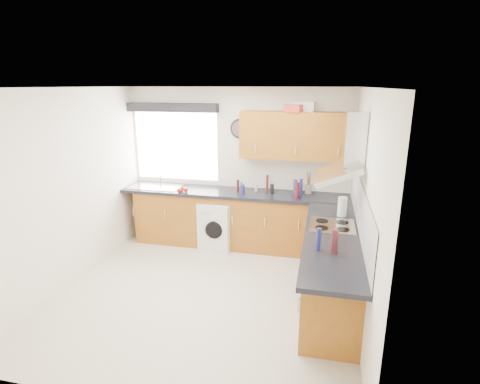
% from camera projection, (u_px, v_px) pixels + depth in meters
% --- Properties ---
extents(ground_plane, '(3.60, 3.60, 0.00)m').
position_uv_depth(ground_plane, '(206.00, 292.00, 4.73)').
color(ground_plane, beige).
extents(ceiling, '(3.60, 3.60, 0.02)m').
position_uv_depth(ceiling, '(200.00, 87.00, 4.04)').
color(ceiling, white).
rests_on(ceiling, wall_back).
extents(wall_back, '(3.60, 0.02, 2.50)m').
position_uv_depth(wall_back, '(238.00, 167.00, 6.07)').
color(wall_back, silver).
rests_on(wall_back, ground_plane).
extents(wall_front, '(3.60, 0.02, 2.50)m').
position_uv_depth(wall_front, '(125.00, 268.00, 2.70)').
color(wall_front, silver).
rests_on(wall_front, ground_plane).
extents(wall_left, '(0.02, 3.60, 2.50)m').
position_uv_depth(wall_left, '(69.00, 189.00, 4.77)').
color(wall_left, silver).
rests_on(wall_left, ground_plane).
extents(wall_right, '(0.02, 3.60, 2.50)m').
position_uv_depth(wall_right, '(363.00, 209.00, 4.00)').
color(wall_right, silver).
rests_on(wall_right, ground_plane).
extents(window, '(1.40, 0.02, 1.10)m').
position_uv_depth(window, '(176.00, 146.00, 6.20)').
color(window, silver).
rests_on(window, wall_back).
extents(window_blind, '(1.50, 0.18, 0.14)m').
position_uv_depth(window_blind, '(172.00, 108.00, 5.95)').
color(window_blind, black).
rests_on(window_blind, wall_back).
extents(splashback, '(0.01, 3.00, 0.54)m').
position_uv_depth(splashback, '(360.00, 206.00, 4.31)').
color(splashback, white).
rests_on(splashback, wall_right).
extents(base_cab_back, '(3.00, 0.58, 0.86)m').
position_uv_depth(base_cab_back, '(228.00, 219.00, 6.05)').
color(base_cab_back, brown).
rests_on(base_cab_back, ground_plane).
extents(base_cab_corner, '(0.60, 0.60, 0.86)m').
position_uv_depth(base_cab_corner, '(329.00, 228.00, 5.70)').
color(base_cab_corner, brown).
rests_on(base_cab_corner, ground_plane).
extents(base_cab_right, '(0.58, 2.10, 0.86)m').
position_uv_depth(base_cab_right, '(330.00, 269.00, 4.43)').
color(base_cab_right, brown).
rests_on(base_cab_right, ground_plane).
extents(worktop_back, '(3.60, 0.62, 0.05)m').
position_uv_depth(worktop_back, '(234.00, 193.00, 5.89)').
color(worktop_back, black).
rests_on(worktop_back, base_cab_back).
extents(worktop_right, '(0.62, 2.42, 0.05)m').
position_uv_depth(worktop_right, '(332.00, 238.00, 4.17)').
color(worktop_right, black).
rests_on(worktop_right, base_cab_right).
extents(sink, '(0.84, 0.46, 0.10)m').
position_uv_depth(sink, '(155.00, 184.00, 6.16)').
color(sink, '#B8B8B8').
rests_on(sink, worktop_back).
extents(oven, '(0.56, 0.58, 0.85)m').
position_uv_depth(oven, '(330.00, 263.00, 4.58)').
color(oven, black).
rests_on(oven, ground_plane).
extents(hob_plate, '(0.52, 0.52, 0.01)m').
position_uv_depth(hob_plate, '(332.00, 226.00, 4.44)').
color(hob_plate, '#B8B8B8').
rests_on(hob_plate, worktop_right).
extents(extractor_hood, '(0.52, 0.78, 0.66)m').
position_uv_depth(extractor_hood, '(347.00, 155.00, 4.18)').
color(extractor_hood, '#B8B8B8').
rests_on(extractor_hood, wall_right).
extents(upper_cabinets, '(1.70, 0.35, 0.70)m').
position_uv_depth(upper_cabinets, '(297.00, 136.00, 5.56)').
color(upper_cabinets, brown).
rests_on(upper_cabinets, wall_back).
extents(washing_machine, '(0.58, 0.57, 0.76)m').
position_uv_depth(washing_machine, '(219.00, 224.00, 5.99)').
color(washing_machine, silver).
rests_on(washing_machine, ground_plane).
extents(wall_clock, '(0.32, 0.04, 0.32)m').
position_uv_depth(wall_clock, '(240.00, 129.00, 5.88)').
color(wall_clock, black).
rests_on(wall_clock, wall_back).
extents(casserole, '(0.36, 0.27, 0.14)m').
position_uv_depth(casserole, '(303.00, 106.00, 5.52)').
color(casserole, silver).
rests_on(casserole, upper_cabinets).
extents(storage_box, '(0.26, 0.23, 0.10)m').
position_uv_depth(storage_box, '(293.00, 108.00, 5.36)').
color(storage_box, '#AE2F21').
rests_on(storage_box, upper_cabinets).
extents(utensil_pot, '(0.12, 0.12, 0.14)m').
position_uv_depth(utensil_pot, '(308.00, 189.00, 5.76)').
color(utensil_pot, gray).
rests_on(utensil_pot, worktop_back).
extents(kitchen_roll, '(0.13, 0.13, 0.25)m').
position_uv_depth(kitchen_roll, '(342.00, 207.00, 4.75)').
color(kitchen_roll, silver).
rests_on(kitchen_roll, worktop_right).
extents(tomato_cluster, '(0.20, 0.20, 0.07)m').
position_uv_depth(tomato_cluster, '(182.00, 190.00, 5.85)').
color(tomato_cluster, '#A40F07').
rests_on(tomato_cluster, worktop_back).
extents(jar_0, '(0.04, 0.04, 0.25)m').
position_uv_depth(jar_0, '(267.00, 183.00, 5.91)').
color(jar_0, '#5E1913').
rests_on(jar_0, worktop_back).
extents(jar_1, '(0.05, 0.05, 0.19)m').
position_uv_depth(jar_1, '(238.00, 186.00, 5.86)').
color(jar_1, '#371513').
rests_on(jar_1, worktop_back).
extents(jar_2, '(0.05, 0.05, 0.26)m').
position_uv_depth(jar_2, '(301.00, 187.00, 5.63)').
color(jar_2, navy).
rests_on(jar_2, worktop_back).
extents(jar_3, '(0.07, 0.07, 0.15)m').
position_uv_depth(jar_3, '(242.00, 189.00, 5.73)').
color(jar_3, navy).
rests_on(jar_3, worktop_back).
extents(jar_4, '(0.07, 0.07, 0.25)m').
position_uv_depth(jar_4, '(297.00, 190.00, 5.50)').
color(jar_4, '#4D1016').
rests_on(jar_4, worktop_back).
extents(jar_5, '(0.06, 0.06, 0.21)m').
position_uv_depth(jar_5, '(295.00, 186.00, 5.80)').
color(jar_5, navy).
rests_on(jar_5, worktop_back).
extents(jar_6, '(0.04, 0.04, 0.15)m').
position_uv_depth(jar_6, '(242.00, 187.00, 5.87)').
color(jar_6, '#23501C').
rests_on(jar_6, worktop_back).
extents(jar_7, '(0.06, 0.06, 0.15)m').
position_uv_depth(jar_7, '(272.00, 189.00, 5.75)').
color(jar_7, black).
rests_on(jar_7, worktop_back).
extents(jar_8, '(0.05, 0.05, 0.11)m').
position_uv_depth(jar_8, '(256.00, 188.00, 5.90)').
color(jar_8, '#9F9688').
rests_on(jar_8, worktop_back).
extents(jar_9, '(0.07, 0.07, 0.16)m').
position_uv_depth(jar_9, '(299.00, 187.00, 5.82)').
color(jar_9, black).
rests_on(jar_9, worktop_back).
extents(bottle_0, '(0.05, 0.05, 0.24)m').
position_uv_depth(bottle_0, '(319.00, 239.00, 3.77)').
color(bottle_0, navy).
rests_on(bottle_0, worktop_right).
extents(bottle_1, '(0.07, 0.07, 0.25)m').
position_uv_depth(bottle_1, '(335.00, 242.00, 3.70)').
color(bottle_1, '#43171C').
rests_on(bottle_1, worktop_right).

